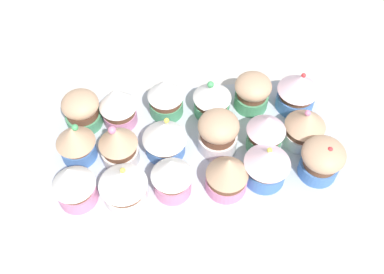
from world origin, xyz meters
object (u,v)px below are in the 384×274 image
Objects in this scene: cupcake_2 at (212,97)px; cupcake_8 at (218,134)px; cupcake_6 at (305,127)px; cupcake_13 at (267,164)px; cupcake_1 at (252,92)px; cupcake_9 at (164,135)px; cupcake_10 at (118,145)px; cupcake_12 at (322,160)px; cupcake_14 at (227,174)px; cupcake_11 at (76,142)px; cupcake_5 at (82,110)px; cupcake_3 at (166,96)px; cupcake_16 at (123,185)px; cupcake_7 at (266,132)px; cupcake_15 at (172,175)px; cupcake_17 at (73,183)px; cupcake_0 at (298,91)px; cupcake_4 at (118,105)px; baking_tray at (192,151)px.

cupcake_8 is at bearing 89.86° from cupcake_2.
cupcake_13 is at bearing 40.24° from cupcake_6.
cupcake_9 is (14.48, 7.16, 0.27)cm from cupcake_1.
cupcake_6 is 27.83cm from cupcake_10.
cupcake_14 is at bearing 4.14° from cupcake_12.
cupcake_10 is 6.36cm from cupcake_11.
cupcake_2 is at bearing -179.66° from cupcake_5.
cupcake_2 is 0.93× the size of cupcake_10.
cupcake_3 reaches higher than cupcake_16.
cupcake_7 is at bearing 164.70° from cupcake_5.
cupcake_15 is at bearing 45.87° from cupcake_1.
cupcake_2 is at bearing -146.89° from cupcake_17.
cupcake_15 is 1.00× the size of cupcake_17.
cupcake_2 reaches higher than cupcake_7.
cupcake_3 reaches higher than cupcake_8.
cupcake_11 and cupcake_13 have the same top height.
cupcake_0 is 15.30cm from cupcake_8.
cupcake_2 is 20.05cm from cupcake_16.
cupcake_5 is at bearing -53.31° from cupcake_10.
cupcake_10 is at bearing 21.41° from cupcake_1.
cupcake_16 is at bearing 14.55° from cupcake_6.
cupcake_17 reaches higher than cupcake_9.
cupcake_2 is 15.59cm from cupcake_15.
cupcake_9 is (21.52, 6.33, 0.02)cm from cupcake_0.
cupcake_7 is 1.00× the size of cupcake_13.
cupcake_14 is at bearing 46.14° from cupcake_0.
cupcake_15 is (0.19, 14.50, 0.21)cm from cupcake_3.
cupcake_5 is at bearing -15.30° from cupcake_7.
cupcake_6 is at bearing 130.35° from cupcake_1.
cupcake_17 is (13.60, 14.37, 0.21)cm from cupcake_3.
cupcake_2 is 14.65cm from cupcake_4.
cupcake_11 is at bearing -89.42° from cupcake_17.
cupcake_4 reaches higher than cupcake_6.
baking_tray is 19.34cm from cupcake_12.
baking_tray is 18.78cm from cupcake_17.
cupcake_8 is (-14.62, 6.86, -0.38)cm from cupcake_4.
cupcake_4 is 1.06× the size of cupcake_14.
cupcake_1 is 0.83× the size of cupcake_4.
cupcake_17 is (6.67, -0.63, 0.61)cm from cupcake_16.
cupcake_11 is at bearing -2.35° from cupcake_8.
cupcake_9 is 9.89cm from cupcake_16.
cupcake_3 reaches higher than cupcake_9.
cupcake_12 is (-34.26, 12.91, 0.23)cm from cupcake_5.
cupcake_8 is at bearing -178.18° from cupcake_10.
cupcake_10 is at bearing 167.98° from cupcake_11.
cupcake_12 is at bearing 169.36° from cupcake_10.
cupcake_3 is 19.23cm from cupcake_13.
cupcake_4 reaches higher than cupcake_11.
cupcake_5 is at bearing -26.33° from cupcake_13.
cupcake_0 is 19.23cm from cupcake_14.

